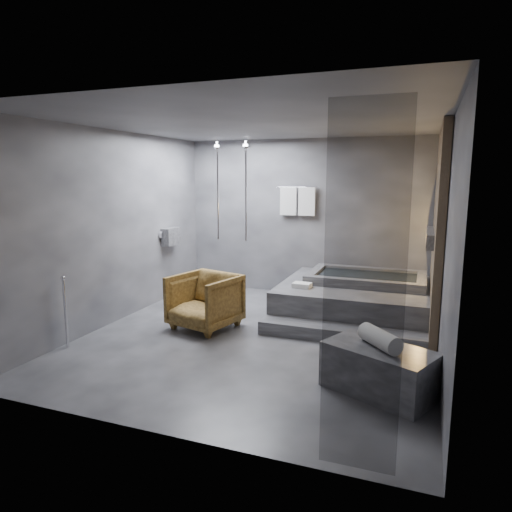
% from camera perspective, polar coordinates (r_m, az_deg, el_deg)
% --- Properties ---
extents(room, '(5.00, 5.04, 2.82)m').
position_cam_1_polar(room, '(6.00, 4.76, 5.97)').
color(room, '#2E2E31').
rests_on(room, ground).
extents(tub_deck, '(2.20, 2.00, 0.50)m').
position_cam_1_polar(tub_deck, '(7.29, 12.17, -5.34)').
color(tub_deck, '#333336').
rests_on(tub_deck, ground).
extents(tub_step, '(2.20, 0.36, 0.18)m').
position_cam_1_polar(tub_step, '(6.22, 10.50, -9.50)').
color(tub_step, '#333336').
rests_on(tub_step, ground).
extents(concrete_bench, '(1.20, 0.97, 0.47)m').
position_cam_1_polar(concrete_bench, '(4.85, 15.10, -13.59)').
color(concrete_bench, '#37373A').
rests_on(concrete_bench, ground).
extents(driftwood_chair, '(1.02, 1.04, 0.78)m').
position_cam_1_polar(driftwood_chair, '(6.56, -6.43, -5.61)').
color(driftwood_chair, '#432D10').
rests_on(driftwood_chair, ground).
extents(rolled_towel, '(0.47, 0.50, 0.18)m').
position_cam_1_polar(rolled_towel, '(4.73, 15.21, -9.92)').
color(rolled_towel, silver).
rests_on(rolled_towel, concrete_bench).
extents(deck_towel, '(0.28, 0.21, 0.07)m').
position_cam_1_polar(deck_towel, '(6.87, 5.76, -3.65)').
color(deck_towel, silver).
rests_on(deck_towel, tub_deck).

